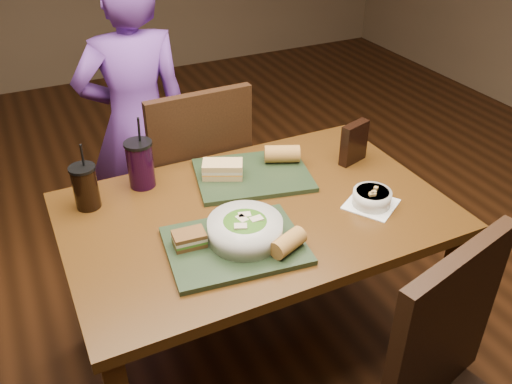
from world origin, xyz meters
TOP-DOWN VIEW (x-y plane):
  - ground at (0.00, 0.00)m, footprint 6.00×6.00m
  - dining_table at (0.00, 0.00)m, footprint 1.30×0.85m
  - chair_far at (-0.02, 0.57)m, footprint 0.45×0.45m
  - diner at (-0.17, 0.92)m, footprint 0.53×0.35m
  - tray_near at (-0.15, -0.16)m, footprint 0.46×0.37m
  - tray_far at (0.08, 0.20)m, footprint 0.48×0.40m
  - salad_bowl at (-0.11, -0.16)m, footprint 0.23×0.23m
  - soup_bowl at (0.37, -0.15)m, footprint 0.22×0.22m
  - sandwich_near at (-0.28, -0.11)m, footprint 0.10×0.07m
  - sandwich_far at (-0.03, 0.23)m, footprint 0.17×0.14m
  - baguette_near at (-0.02, -0.27)m, footprint 0.13×0.10m
  - baguette_far at (0.22, 0.23)m, footprint 0.15×0.12m
  - cup_cola at (-0.52, 0.27)m, footprint 0.09×0.09m
  - cup_berry at (-0.31, 0.32)m, footprint 0.10×0.10m
  - chip_bag at (0.49, 0.14)m, footprint 0.13×0.08m

SIDE VIEW (x-z plane):
  - ground at x=0.00m, z-range 0.00..0.00m
  - chair_far at x=-0.02m, z-range 0.06..1.07m
  - dining_table at x=0.00m, z-range 0.28..1.03m
  - diner at x=-0.17m, z-range 0.00..1.43m
  - tray_near at x=-0.15m, z-range 0.75..0.77m
  - tray_far at x=0.08m, z-range 0.75..0.77m
  - soup_bowl at x=0.37m, z-range 0.75..0.81m
  - sandwich_near at x=-0.28m, z-range 0.77..0.81m
  - baguette_near at x=-0.02m, z-range 0.77..0.83m
  - sandwich_far at x=-0.03m, z-range 0.77..0.83m
  - baguette_far at x=0.22m, z-range 0.77..0.84m
  - salad_bowl at x=-0.11m, z-range 0.77..0.85m
  - cup_cola at x=-0.52m, z-range 0.71..0.95m
  - chip_bag at x=0.49m, z-range 0.75..0.91m
  - cup_berry at x=-0.31m, z-range 0.70..0.98m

